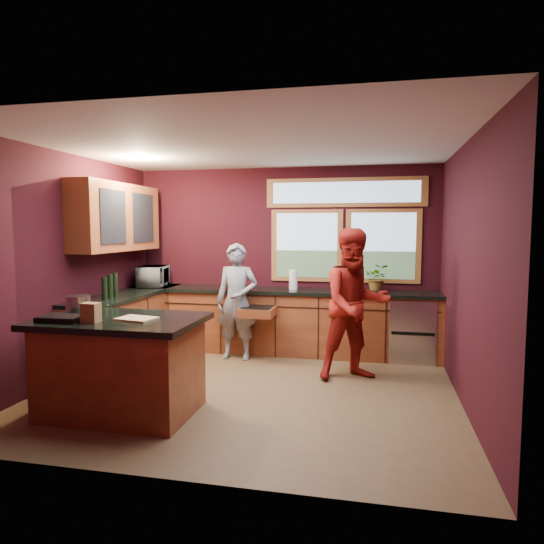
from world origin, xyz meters
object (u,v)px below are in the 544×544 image
(island, at_px, (121,365))
(person_red, at_px, (355,304))
(stock_pot, at_px, (78,304))
(cutting_board, at_px, (136,319))
(person_grey, at_px, (237,301))

(island, height_order, person_red, person_red)
(person_red, xyz_separation_m, stock_pot, (-2.73, -1.44, 0.13))
(island, xyz_separation_m, stock_pot, (-0.55, 0.15, 0.56))
(island, distance_m, cutting_board, 0.52)
(cutting_board, height_order, stock_pot, stock_pot)
(stock_pot, bearing_deg, island, -15.26)
(person_grey, distance_m, cutting_board, 2.24)
(island, relative_size, stock_pot, 6.46)
(cutting_board, bearing_deg, stock_pot, 165.07)
(cutting_board, relative_size, stock_pot, 1.46)
(person_grey, xyz_separation_m, stock_pot, (-1.09, -2.01, 0.23))
(person_grey, relative_size, stock_pot, 6.67)
(person_red, bearing_deg, island, -168.63)
(person_grey, bearing_deg, island, -104.89)
(person_red, xyz_separation_m, cutting_board, (-1.98, -1.64, 0.05))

